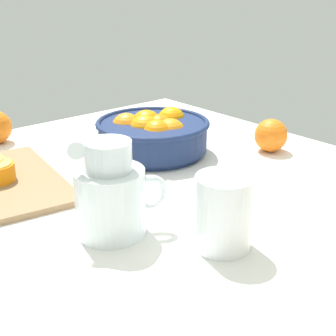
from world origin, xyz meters
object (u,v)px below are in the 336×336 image
Objects in this scene: juice_pitcher at (111,200)px; spoon at (207,194)px; fruit_bowl at (153,133)px; juice_glass at (223,216)px; loose_orange_2 at (271,135)px.

spoon is at bearing 89.39° from juice_pitcher.
fruit_bowl is 2.26× the size of juice_glass.
spoon is (-14.35, 11.04, -4.74)cm from juice_glass.
juice_pitcher is at bearing -144.55° from juice_glass.
juice_glass is 1.50× the size of loose_orange_2.
spoon is at bearing -74.22° from loose_orange_2.
juice_pitcher reaches higher than juice_glass.
juice_glass is (39.42, -18.27, 0.32)cm from fruit_bowl.
juice_pitcher is 51.34cm from loose_orange_2.
juice_pitcher is 17.91cm from juice_glass.
juice_glass is at bearing -37.57° from spoon.
fruit_bowl is 27.71cm from loose_orange_2.
fruit_bowl is at bearing -127.36° from loose_orange_2.
loose_orange_2 is (-8.03, 50.67, -1.95)cm from juice_pitcher.
juice_glass is 0.76× the size of spoon.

